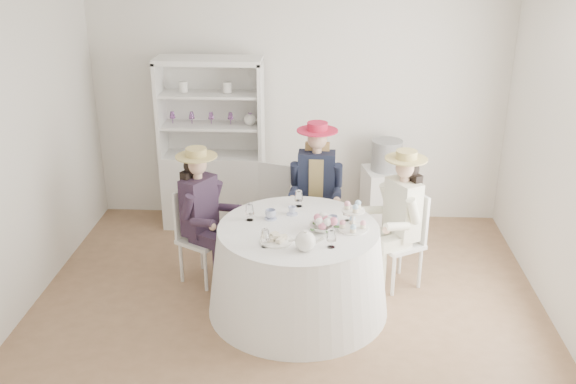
{
  "coord_description": "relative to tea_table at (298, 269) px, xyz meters",
  "views": [
    {
      "loc": [
        0.28,
        -4.82,
        3.08
      ],
      "look_at": [
        0.0,
        0.1,
        1.05
      ],
      "focal_mm": 40.0,
      "sensor_mm": 36.0,
      "label": 1
    }
  ],
  "objects": [
    {
      "name": "hutch",
      "position": [
        -0.99,
        1.7,
        0.28
      ],
      "size": [
        1.26,
        0.82,
        1.86
      ],
      "rotation": [
        0.0,
        0.0,
        -0.4
      ],
      "color": "silver",
      "rests_on": "ground"
    },
    {
      "name": "wall_left",
      "position": [
        -2.34,
        0.01,
        0.96
      ],
      "size": [
        0.0,
        4.5,
        4.5
      ],
      "primitive_type": "plane",
      "rotation": [
        1.57,
        0.0,
        1.57
      ],
      "color": "silver",
      "rests_on": "ground"
    },
    {
      "name": "guest_right",
      "position": [
        0.89,
        0.46,
        0.35
      ],
      "size": [
        0.56,
        0.52,
        1.31
      ],
      "rotation": [
        0.0,
        0.0,
        -1.03
      ],
      "color": "silver",
      "rests_on": "ground"
    },
    {
      "name": "teacup_a",
      "position": [
        -0.24,
        0.16,
        0.43
      ],
      "size": [
        0.13,
        0.13,
        0.08
      ],
      "primitive_type": "imported",
      "rotation": [
        0.0,
        0.0,
        0.43
      ],
      "color": "white",
      "rests_on": "tea_table"
    },
    {
      "name": "ground",
      "position": [
        -0.09,
        0.01,
        -0.39
      ],
      "size": [
        4.5,
        4.5,
        0.0
      ],
      "primitive_type": "plane",
      "color": "brown",
      "rests_on": "ground"
    },
    {
      "name": "stemware_set",
      "position": [
        0.0,
        0.0,
        0.47
      ],
      "size": [
        0.91,
        0.88,
        0.15
      ],
      "color": "white",
      "rests_on": "tea_table"
    },
    {
      "name": "wall_back",
      "position": [
        -0.09,
        2.01,
        0.96
      ],
      "size": [
        4.5,
        0.0,
        4.5
      ],
      "primitive_type": "plane",
      "rotation": [
        1.57,
        0.0,
        0.0
      ],
      "color": "silver",
      "rests_on": "ground"
    },
    {
      "name": "cupcake_stand",
      "position": [
        0.45,
        -0.01,
        0.48
      ],
      "size": [
        0.25,
        0.25,
        0.24
      ],
      "rotation": [
        0.0,
        0.0,
        -0.01
      ],
      "color": "white",
      "rests_on": "tea_table"
    },
    {
      "name": "teacup_c",
      "position": [
        0.29,
        0.07,
        0.43
      ],
      "size": [
        0.09,
        0.09,
        0.07
      ],
      "primitive_type": "imported",
      "rotation": [
        0.0,
        0.0,
        -0.02
      ],
      "color": "white",
      "rests_on": "tea_table"
    },
    {
      "name": "guest_mid",
      "position": [
        0.13,
        1.0,
        0.4
      ],
      "size": [
        0.5,
        0.53,
        1.39
      ],
      "rotation": [
        0.0,
        0.0,
        -0.03
      ],
      "color": "silver",
      "rests_on": "ground"
    },
    {
      "name": "side_table",
      "position": [
        0.87,
        1.7,
        -0.05
      ],
      "size": [
        0.52,
        0.52,
        0.68
      ],
      "primitive_type": "cube",
      "rotation": [
        0.0,
        0.0,
        0.21
      ],
      "color": "silver",
      "rests_on": "ground"
    },
    {
      "name": "hatbox",
      "position": [
        0.87,
        1.7,
        0.46
      ],
      "size": [
        0.43,
        0.43,
        0.33
      ],
      "primitive_type": "cylinder",
      "rotation": [
        0.0,
        0.0,
        0.41
      ],
      "color": "black",
      "rests_on": "side_table"
    },
    {
      "name": "spare_chair",
      "position": [
        -0.26,
        1.34,
        0.09
      ],
      "size": [
        0.46,
        0.46,
        0.89
      ],
      "rotation": [
        0.0,
        0.0,
        2.82
      ],
      "color": "silver",
      "rests_on": "ground"
    },
    {
      "name": "flower_bowl",
      "position": [
        0.19,
        -0.06,
        0.42
      ],
      "size": [
        0.26,
        0.26,
        0.05
      ],
      "primitive_type": "imported",
      "rotation": [
        0.0,
        0.0,
        -0.37
      ],
      "color": "white",
      "rests_on": "tea_table"
    },
    {
      "name": "table_teapot",
      "position": [
        0.07,
        -0.4,
        0.46
      ],
      "size": [
        0.23,
        0.16,
        0.17
      ],
      "rotation": [
        0.0,
        0.0,
        0.4
      ],
      "color": "white",
      "rests_on": "tea_table"
    },
    {
      "name": "tea_table",
      "position": [
        0.0,
        0.0,
        0.0
      ],
      "size": [
        1.55,
        1.55,
        0.78
      ],
      "rotation": [
        0.0,
        0.0,
        -0.27
      ],
      "color": "white",
      "rests_on": "ground"
    },
    {
      "name": "sandwich_plate",
      "position": [
        -0.16,
        -0.27,
        0.41
      ],
      "size": [
        0.27,
        0.27,
        0.06
      ],
      "rotation": [
        0.0,
        0.0,
        0.42
      ],
      "color": "white",
      "rests_on": "tea_table"
    },
    {
      "name": "flower_arrangement",
      "position": [
        0.21,
        -0.06,
        0.48
      ],
      "size": [
        0.18,
        0.18,
        0.07
      ],
      "rotation": [
        0.0,
        0.0,
        -0.06
      ],
      "color": "#DB6D8D",
      "rests_on": "tea_table"
    },
    {
      "name": "teacup_b",
      "position": [
        -0.06,
        0.26,
        0.42
      ],
      "size": [
        0.09,
        0.09,
        0.07
      ],
      "primitive_type": "imported",
      "rotation": [
        0.0,
        0.0,
        -0.37
      ],
      "color": "white",
      "rests_on": "tea_table"
    },
    {
      "name": "wall_right",
      "position": [
        2.16,
        0.01,
        0.96
      ],
      "size": [
        0.0,
        4.5,
        4.5
      ],
      "primitive_type": "plane",
      "rotation": [
        1.57,
        0.0,
        -1.57
      ],
      "color": "silver",
      "rests_on": "ground"
    },
    {
      "name": "wall_front",
      "position": [
        -0.09,
        -1.99,
        0.96
      ],
      "size": [
        4.5,
        0.0,
        4.5
      ],
      "primitive_type": "plane",
      "rotation": [
        -1.57,
        0.0,
        0.0
      ],
      "color": "silver",
      "rests_on": "ground"
    },
    {
      "name": "guest_left",
      "position": [
        -0.9,
        0.44,
        0.35
      ],
      "size": [
        0.56,
        0.51,
        1.3
      ],
      "rotation": [
        0.0,
        0.0,
        1.04
      ],
      "color": "silver",
      "rests_on": "ground"
    }
  ]
}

